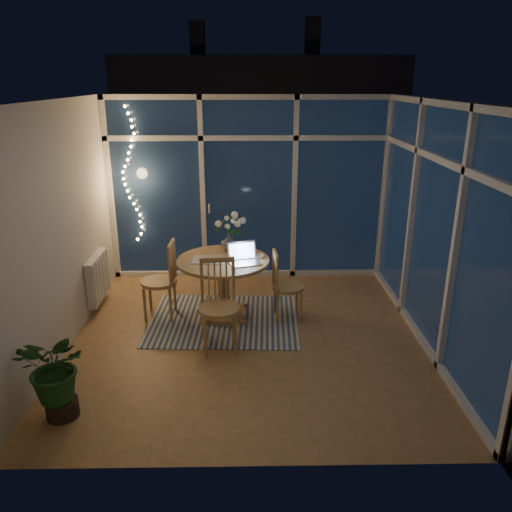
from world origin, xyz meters
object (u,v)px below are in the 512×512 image
(chair_left, at_px, (159,280))
(chair_right, at_px, (288,285))
(dining_table, at_px, (224,288))
(potted_plant, at_px, (58,378))
(flower_vase, at_px, (229,242))
(chair_front, at_px, (219,307))
(laptop, at_px, (245,253))

(chair_left, bearing_deg, chair_right, 88.96)
(dining_table, relative_size, potted_plant, 1.46)
(chair_right, bearing_deg, flower_vase, 57.22)
(chair_front, xyz_separation_m, flower_vase, (0.07, 1.12, 0.35))
(laptop, height_order, potted_plant, laptop)
(chair_left, xyz_separation_m, chair_front, (0.78, -0.79, 0.01))
(dining_table, xyz_separation_m, chair_right, (0.78, -0.06, 0.06))
(chair_left, height_order, laptop, laptop)
(dining_table, distance_m, laptop, 0.59)
(laptop, bearing_deg, chair_front, -129.62)
(chair_left, height_order, potted_plant, chair_left)
(dining_table, bearing_deg, potted_plant, -124.82)
(dining_table, distance_m, chair_front, 0.80)
(potted_plant, bearing_deg, flower_vase, 58.12)
(chair_right, bearing_deg, dining_table, 81.29)
(chair_left, bearing_deg, laptop, 82.79)
(laptop, distance_m, potted_plant, 2.43)
(chair_left, relative_size, chair_right, 1.12)
(chair_right, distance_m, flower_vase, 0.92)
(chair_right, relative_size, laptop, 2.55)
(dining_table, xyz_separation_m, chair_front, (-0.01, -0.79, 0.13))
(chair_left, distance_m, laptop, 1.13)
(dining_table, height_order, chair_front, chair_front)
(dining_table, bearing_deg, chair_front, -90.72)
(chair_front, distance_m, flower_vase, 1.17)
(chair_front, distance_m, laptop, 0.79)
(chair_front, bearing_deg, flower_vase, 79.83)
(chair_left, height_order, chair_right, chair_left)
(chair_right, height_order, laptop, laptop)
(flower_vase, distance_m, potted_plant, 2.69)
(chair_left, bearing_deg, flower_vase, 112.18)
(chair_left, bearing_deg, chair_front, 45.80)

